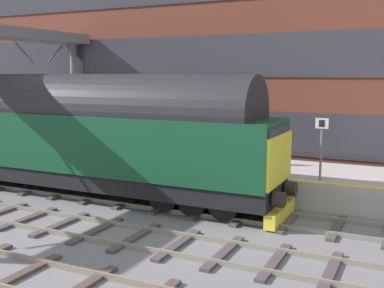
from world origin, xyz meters
TOP-DOWN VIEW (x-y plane):
  - ground_plane at (0.00, 0.00)m, footprint 140.00×140.00m
  - track_main at (0.00, 0.00)m, footprint 2.50×60.00m
  - track_adjacent_west at (-3.39, -0.00)m, footprint 2.50×60.00m
  - track_adjacent_far_west at (-6.67, -0.00)m, footprint 2.50×60.00m
  - station_platform at (3.60, 0.00)m, footprint 4.00×44.00m
  - diesel_locomotive at (0.00, 6.35)m, footprint 2.74×18.24m
  - platform_number_sign at (2.11, -3.45)m, footprint 0.10×0.44m
  - waiting_passenger at (3.80, -0.16)m, footprint 0.46×0.46m

SIDE VIEW (x-z plane):
  - ground_plane at x=0.00m, z-range 0.00..0.00m
  - track_adjacent_west at x=-3.39m, z-range -0.02..0.13m
  - track_main at x=0.00m, z-range -0.02..0.13m
  - track_adjacent_far_west at x=-6.67m, z-range -0.02..0.13m
  - station_platform at x=3.60m, z-range 0.00..1.01m
  - waiting_passenger at x=3.80m, z-range 1.17..2.81m
  - platform_number_sign at x=2.11m, z-range 1.35..3.52m
  - diesel_locomotive at x=0.00m, z-range 0.14..4.82m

